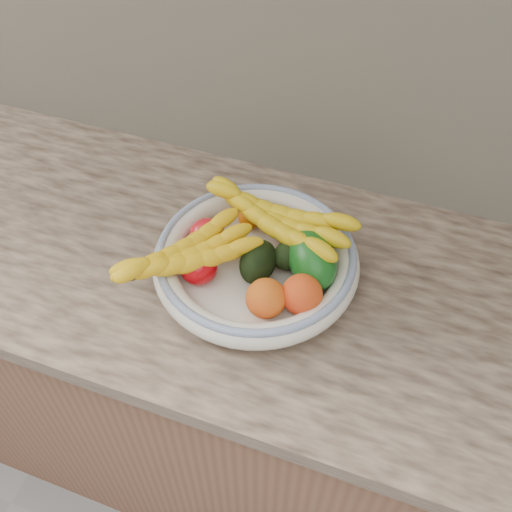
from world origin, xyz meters
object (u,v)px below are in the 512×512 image
object	(u,v)px
fruit_bowl	(256,260)
banana_bunch_back	(276,222)
green_mango	(312,259)
banana_bunch_front	(186,258)

from	to	relation	value
fruit_bowl	banana_bunch_back	distance (m)	0.08
green_mango	banana_bunch_back	bearing A→B (deg)	110.92
green_mango	banana_bunch_front	distance (m)	0.23
fruit_bowl	green_mango	world-z (taller)	green_mango
banana_bunch_front	fruit_bowl	bearing A→B (deg)	-20.70
banana_bunch_back	fruit_bowl	bearing A→B (deg)	-88.71
fruit_bowl	banana_bunch_front	bearing A→B (deg)	-149.15
banana_bunch_back	banana_bunch_front	world-z (taller)	banana_bunch_back
green_mango	banana_bunch_back	size ratio (longest dim) A/B	0.40
green_mango	banana_bunch_back	xyz separation A→B (m)	(-0.09, 0.06, 0.01)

